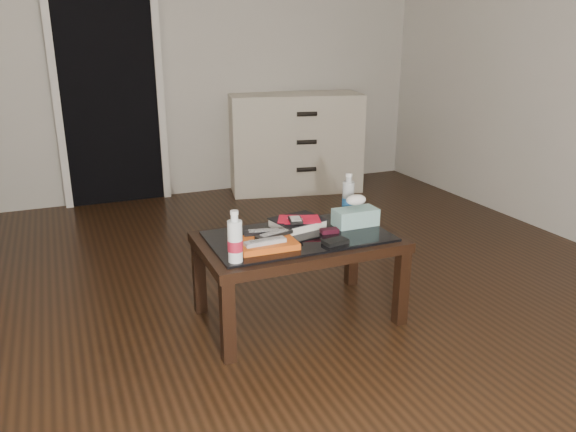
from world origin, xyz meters
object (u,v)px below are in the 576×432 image
at_px(water_bottle_right, 348,194).
at_px(tissue_box, 355,217).
at_px(dresser, 295,143).
at_px(coffee_table, 298,247).
at_px(water_bottle_left, 235,236).
at_px(textbook, 297,223).

relative_size(water_bottle_right, tissue_box, 1.03).
bearing_deg(dresser, coffee_table, -101.18).
bearing_deg(coffee_table, dresser, 67.02).
height_order(water_bottle_left, water_bottle_right, same).
distance_m(water_bottle_left, tissue_box, 0.77).
bearing_deg(tissue_box, coffee_table, -175.77).
distance_m(dresser, water_bottle_right, 2.23).
distance_m(water_bottle_left, water_bottle_right, 0.88).
height_order(textbook, water_bottle_left, water_bottle_left).
bearing_deg(water_bottle_right, coffee_table, -153.11).
relative_size(coffee_table, textbook, 4.00).
distance_m(textbook, water_bottle_left, 0.55).
relative_size(dresser, water_bottle_right, 5.37).
bearing_deg(tissue_box, water_bottle_right, 74.25).
bearing_deg(water_bottle_left, tissue_box, 17.11).
bearing_deg(textbook, water_bottle_right, 1.45).
bearing_deg(textbook, tissue_box, -28.60).
bearing_deg(coffee_table, water_bottle_right, 26.89).
height_order(coffee_table, tissue_box, tissue_box).
distance_m(textbook, water_bottle_right, 0.37).
distance_m(coffee_table, water_bottle_left, 0.48).
xyz_separation_m(water_bottle_left, tissue_box, (0.74, 0.23, -0.07)).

